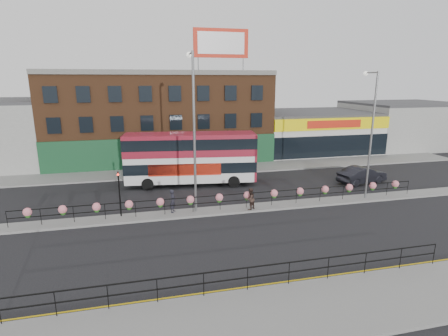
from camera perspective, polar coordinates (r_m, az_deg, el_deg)
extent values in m
plane|color=black|center=(26.02, 1.53, -6.93)|extent=(120.00, 120.00, 0.00)
cube|color=gray|center=(16.02, 13.37, -21.70)|extent=(60.00, 4.00, 0.15)
cube|color=gray|center=(37.19, -3.18, -0.32)|extent=(60.00, 4.00, 0.15)
cube|color=gray|center=(26.00, 1.53, -6.77)|extent=(60.00, 1.60, 0.15)
cube|color=gold|center=(17.77, 9.92, -17.83)|extent=(60.00, 0.10, 0.01)
cube|color=gold|center=(17.63, 10.16, -18.12)|extent=(60.00, 0.10, 0.01)
cube|color=brown|center=(43.74, -10.37, 8.21)|extent=(25.00, 12.00, 10.00)
cube|color=#3F3F42|center=(43.53, -10.68, 14.96)|extent=(25.00, 12.00, 0.30)
cube|color=#134223|center=(38.23, -9.64, 2.40)|extent=(25.00, 0.25, 3.40)
cube|color=silver|center=(49.30, 13.76, 5.76)|extent=(15.00, 12.00, 5.00)
cube|color=#3F3F42|center=(49.01, 13.95, 8.82)|extent=(15.00, 12.00, 0.30)
cube|color=yellow|center=(43.79, 17.49, 6.88)|extent=(15.00, 0.25, 1.40)
cube|color=red|center=(43.69, 17.57, 6.85)|extent=(7.00, 0.10, 0.90)
cube|color=black|center=(44.19, 17.23, 3.41)|extent=(15.00, 0.25, 2.60)
cube|color=gray|center=(57.43, 27.13, 6.26)|extent=(14.50, 12.00, 6.00)
cube|color=#3F3F42|center=(57.17, 27.48, 9.37)|extent=(14.50, 12.00, 0.30)
cube|color=red|center=(39.63, -0.49, 19.72)|extent=(6.00, 0.25, 3.00)
cube|color=silver|center=(39.50, -0.44, 19.74)|extent=(5.10, 0.04, 2.25)
cylinder|color=slate|center=(39.00, -4.22, 16.53)|extent=(0.12, 0.12, 1.40)
cylinder|color=slate|center=(40.11, 3.15, 16.48)|extent=(0.12, 0.12, 1.40)
cube|color=black|center=(25.60, 1.55, -4.32)|extent=(30.00, 0.05, 0.05)
cube|color=black|center=(25.76, 1.54, -5.36)|extent=(30.00, 0.05, 0.05)
cylinder|color=black|center=(26.50, -31.94, -7.16)|extent=(0.04, 0.04, 1.10)
cylinder|color=black|center=(25.91, -27.73, -7.07)|extent=(0.04, 0.04, 1.10)
cylinder|color=black|center=(25.46, -23.35, -6.94)|extent=(0.04, 0.04, 1.10)
cylinder|color=black|center=(25.16, -18.84, -6.77)|extent=(0.04, 0.04, 1.10)
cylinder|color=black|center=(25.02, -14.26, -6.54)|extent=(0.04, 0.04, 1.10)
cylinder|color=black|center=(25.04, -9.66, -6.28)|extent=(0.04, 0.04, 1.10)
cylinder|color=black|center=(25.22, -5.10, -5.98)|extent=(0.04, 0.04, 1.10)
cylinder|color=black|center=(25.56, -0.64, -5.65)|extent=(0.04, 0.04, 1.10)
cylinder|color=black|center=(26.04, 3.67, -5.30)|extent=(0.04, 0.04, 1.10)
cylinder|color=black|center=(26.66, 7.81, -4.93)|extent=(0.04, 0.04, 1.10)
cylinder|color=black|center=(27.42, 11.73, -4.56)|extent=(0.04, 0.04, 1.10)
cylinder|color=black|center=(28.30, 15.41, -4.19)|extent=(0.04, 0.04, 1.10)
cylinder|color=black|center=(29.29, 18.86, -3.83)|extent=(0.04, 0.04, 1.10)
cylinder|color=black|center=(30.38, 22.07, -3.48)|extent=(0.04, 0.04, 1.10)
cylinder|color=black|center=(31.56, 25.05, -3.14)|extent=(0.04, 0.04, 1.10)
cylinder|color=black|center=(32.81, 27.81, -2.83)|extent=(0.04, 0.04, 1.10)
sphere|color=#DE7481|center=(25.99, -29.44, -6.28)|extent=(0.56, 0.56, 0.56)
sphere|color=#26631B|center=(26.06, -29.38, -6.76)|extent=(0.36, 0.36, 0.36)
sphere|color=#DE7481|center=(25.46, -24.85, -6.14)|extent=(0.56, 0.56, 0.56)
sphere|color=#26631B|center=(25.53, -24.80, -6.63)|extent=(0.36, 0.36, 0.36)
sphere|color=#DE7481|center=(25.09, -20.10, -5.96)|extent=(0.56, 0.56, 0.56)
sphere|color=#26631B|center=(25.17, -20.06, -6.45)|extent=(0.36, 0.36, 0.36)
sphere|color=#DE7481|center=(24.90, -15.25, -5.73)|extent=(0.56, 0.56, 0.56)
sphere|color=#26631B|center=(24.98, -15.22, -6.23)|extent=(0.36, 0.36, 0.36)
sphere|color=#DE7481|center=(24.90, -10.37, -5.46)|extent=(0.56, 0.56, 0.56)
sphere|color=#26631B|center=(24.97, -10.34, -5.96)|extent=(0.36, 0.36, 0.36)
sphere|color=#DE7481|center=(25.07, -5.52, -5.15)|extent=(0.56, 0.56, 0.56)
sphere|color=#26631B|center=(25.14, -5.50, -5.64)|extent=(0.36, 0.36, 0.36)
sphere|color=#DE7481|center=(25.41, -0.77, -4.81)|extent=(0.56, 0.56, 0.56)
sphere|color=#26631B|center=(25.49, -0.77, -5.30)|extent=(0.36, 0.36, 0.36)
sphere|color=#DE7481|center=(25.93, 3.81, -4.45)|extent=(0.56, 0.56, 0.56)
sphere|color=#26631B|center=(26.00, 3.80, -4.93)|extent=(0.36, 0.36, 0.36)
sphere|color=#DE7481|center=(26.60, 8.18, -4.08)|extent=(0.56, 0.56, 0.56)
sphere|color=#26631B|center=(26.67, 8.17, -4.55)|extent=(0.36, 0.36, 0.36)
sphere|color=#DE7481|center=(27.42, 12.32, -3.71)|extent=(0.56, 0.56, 0.56)
sphere|color=#26631B|center=(27.49, 12.29, -4.17)|extent=(0.36, 0.36, 0.36)
sphere|color=#DE7481|center=(28.37, 16.18, -3.35)|extent=(0.56, 0.56, 0.56)
sphere|color=#26631B|center=(28.44, 16.15, -3.79)|extent=(0.36, 0.36, 0.36)
sphere|color=#DE7481|center=(29.45, 19.78, -2.99)|extent=(0.56, 0.56, 0.56)
sphere|color=#26631B|center=(29.51, 19.75, -3.42)|extent=(0.36, 0.36, 0.36)
sphere|color=#DE7481|center=(30.63, 23.11, -2.65)|extent=(0.56, 0.56, 0.56)
sphere|color=#26631B|center=(30.70, 23.07, -3.07)|extent=(0.36, 0.36, 0.36)
sphere|color=#DE7481|center=(31.91, 26.19, -2.33)|extent=(0.56, 0.56, 0.56)
sphere|color=#26631B|center=(31.97, 26.14, -2.73)|extent=(0.36, 0.36, 0.36)
cube|color=black|center=(16.20, 3.90, -15.92)|extent=(20.00, 0.05, 0.05)
cube|color=black|center=(16.45, 3.87, -17.41)|extent=(20.00, 0.05, 0.05)
cylinder|color=black|center=(16.36, -25.83, -19.36)|extent=(0.04, 0.04, 1.10)
cylinder|color=black|center=(16.02, -18.44, -19.36)|extent=(0.04, 0.04, 1.10)
cylinder|color=black|center=(15.93, -10.85, -19.06)|extent=(0.04, 0.04, 1.10)
cylinder|color=black|center=(16.08, -3.33, -18.44)|extent=(0.04, 0.04, 1.10)
cylinder|color=black|center=(16.48, 3.87, -17.57)|extent=(0.04, 0.04, 1.10)
cylinder|color=black|center=(17.10, 10.56, -16.52)|extent=(0.04, 0.04, 1.10)
cylinder|color=black|center=(17.93, 16.65, -15.37)|extent=(0.04, 0.04, 1.10)
cylinder|color=black|center=(18.93, 22.08, -14.18)|extent=(0.04, 0.04, 1.10)
cylinder|color=black|center=(20.09, 26.87, -13.03)|extent=(0.04, 0.04, 1.10)
cylinder|color=black|center=(21.36, 31.09, -11.93)|extent=(0.04, 0.04, 1.10)
cube|color=silver|center=(31.81, -5.48, 1.71)|extent=(11.87, 4.10, 4.23)
cube|color=maroon|center=(31.57, -5.53, 3.86)|extent=(11.93, 4.17, 1.90)
cube|color=black|center=(31.97, -5.45, 0.41)|extent=(11.96, 4.19, 0.95)
cube|color=black|center=(31.54, -5.53, 4.14)|extent=(11.98, 4.22, 0.95)
cube|color=maroon|center=(31.42, -5.57, 5.53)|extent=(11.87, 4.10, 0.13)
cube|color=maroon|center=(32.36, 4.79, 1.93)|extent=(0.54, 2.71, 4.23)
cube|color=red|center=(30.69, -6.40, -0.30)|extent=(6.29, 0.85, 1.06)
cylinder|color=black|center=(31.24, -12.36, -2.60)|extent=(1.09, 0.45, 1.06)
cylinder|color=black|center=(33.77, -11.89, -1.32)|extent=(1.09, 0.45, 1.06)
cylinder|color=black|center=(31.28, 1.63, -2.25)|extent=(1.09, 0.45, 1.06)
cylinder|color=black|center=(33.81, 1.04, -0.99)|extent=(1.09, 0.45, 1.06)
imported|color=black|center=(34.96, 21.61, -1.05)|extent=(3.64, 5.49, 1.58)
imported|color=black|center=(25.27, -8.35, -5.34)|extent=(0.92, 0.87, 1.68)
imported|color=#382721|center=(25.58, 4.30, -5.05)|extent=(1.35, 1.34, 1.62)
cylinder|color=slate|center=(24.17, -4.86, 5.38)|extent=(0.18, 0.18, 11.08)
cylinder|color=slate|center=(24.77, -5.44, 18.18)|extent=(0.11, 1.66, 0.11)
sphere|color=silver|center=(25.59, -5.70, 17.92)|extent=(0.40, 0.40, 0.40)
cylinder|color=slate|center=(29.35, 22.91, 4.66)|extent=(0.16, 0.16, 9.86)
cylinder|color=slate|center=(29.65, 22.98, 14.16)|extent=(0.10, 1.48, 0.10)
sphere|color=silver|center=(30.25, 22.13, 14.12)|extent=(0.36, 0.36, 0.36)
cylinder|color=black|center=(25.11, -16.68, -4.10)|extent=(0.10, 0.10, 3.20)
imported|color=black|center=(24.67, -16.94, -0.57)|extent=(0.15, 0.18, 0.90)
sphere|color=#FF190C|center=(24.60, -16.93, -1.04)|extent=(0.14, 0.14, 0.14)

